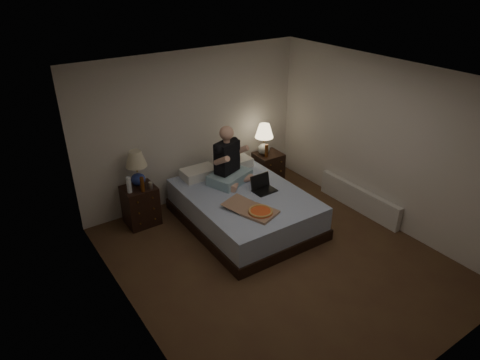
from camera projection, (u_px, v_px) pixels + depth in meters
floor at (277, 259)px, 5.94m from camera, size 4.00×4.50×0.00m
ceiling at (286, 80)px, 4.78m from camera, size 4.00×4.50×0.00m
wall_back at (193, 127)px, 7.01m from camera, size 4.00×0.00×2.50m
wall_front at (445, 277)px, 3.72m from camera, size 4.00×0.00×2.50m
wall_left at (129, 230)px, 4.36m from camera, size 0.00×4.50×2.50m
wall_right at (385, 144)px, 6.37m from camera, size 0.00×4.50×2.50m
bed at (244, 208)px, 6.63m from camera, size 1.65×2.17×0.54m
nightstand_left at (141, 205)px, 6.61m from camera, size 0.48×0.44×0.63m
nightstand_right at (268, 169)px, 7.78m from camera, size 0.48×0.43×0.61m
lamp_left at (137, 168)px, 6.41m from camera, size 0.37×0.37×0.56m
lamp_right at (264, 139)px, 7.50m from camera, size 0.35×0.35×0.56m
water_bottle at (129, 185)px, 6.27m from camera, size 0.07×0.07×0.25m
soda_can at (151, 185)px, 6.42m from camera, size 0.07×0.07×0.10m
beer_bottle_left at (142, 184)px, 6.31m from camera, size 0.06×0.06×0.23m
beer_bottle_right at (266, 151)px, 7.47m from camera, size 0.06×0.06×0.23m
person at (229, 155)px, 6.62m from camera, size 0.80×0.71×0.93m
laptop at (265, 184)px, 6.50m from camera, size 0.34×0.29×0.24m
pizza_box at (261, 212)px, 5.94m from camera, size 0.63×0.85×0.08m
radiator at (359, 199)px, 7.01m from camera, size 0.10×1.60×0.40m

